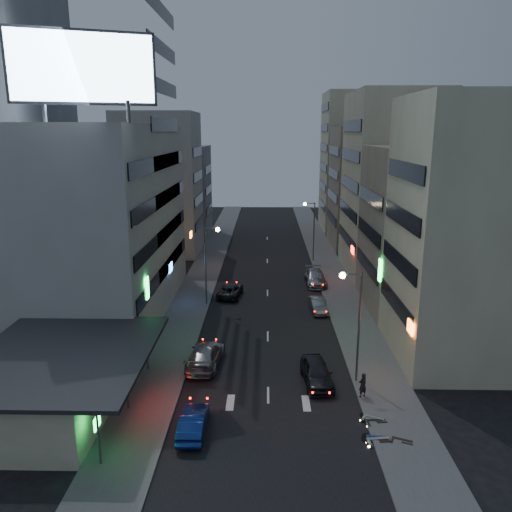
{
  "coord_description": "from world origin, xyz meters",
  "views": [
    {
      "loc": [
        -0.2,
        -26.52,
        17.42
      ],
      "look_at": [
        -1.11,
        17.9,
        6.25
      ],
      "focal_mm": 35.0,
      "sensor_mm": 36.0,
      "label": 1
    }
  ],
  "objects_px": {
    "parked_car_right_mid": "(318,305)",
    "parked_car_right_far": "(315,278)",
    "person": "(363,385)",
    "scooter_black_b": "(385,410)",
    "scooter_silver_b": "(385,410)",
    "scooter_silver_a": "(389,427)",
    "scooter_blue": "(388,428)",
    "scooter_black_a": "(414,433)",
    "road_car_blue": "(193,422)",
    "parked_car_left": "(230,290)",
    "road_car_silver": "(205,355)",
    "parked_car_right_near": "(317,372)"
  },
  "relations": [
    {
      "from": "scooter_blue",
      "to": "scooter_silver_b",
      "type": "bearing_deg",
      "value": -2.44
    },
    {
      "from": "parked_car_right_far",
      "to": "scooter_silver_b",
      "type": "relative_size",
      "value": 2.95
    },
    {
      "from": "road_car_blue",
      "to": "scooter_silver_b",
      "type": "relative_size",
      "value": 2.2
    },
    {
      "from": "scooter_black_a",
      "to": "parked_car_left",
      "type": "bearing_deg",
      "value": 48.74
    },
    {
      "from": "person",
      "to": "scooter_black_b",
      "type": "distance_m",
      "value": 2.78
    },
    {
      "from": "parked_car_left",
      "to": "road_car_blue",
      "type": "relative_size",
      "value": 1.17
    },
    {
      "from": "scooter_blue",
      "to": "road_car_blue",
      "type": "bearing_deg",
      "value": 94.44
    },
    {
      "from": "scooter_silver_a",
      "to": "parked_car_right_mid",
      "type": "bearing_deg",
      "value": -1.77
    },
    {
      "from": "scooter_silver_b",
      "to": "road_car_blue",
      "type": "bearing_deg",
      "value": 121.3
    },
    {
      "from": "parked_car_right_near",
      "to": "scooter_black_a",
      "type": "height_order",
      "value": "parked_car_right_near"
    },
    {
      "from": "parked_car_right_near",
      "to": "scooter_blue",
      "type": "relative_size",
      "value": 2.69
    },
    {
      "from": "parked_car_right_mid",
      "to": "person",
      "type": "height_order",
      "value": "person"
    },
    {
      "from": "scooter_black_b",
      "to": "scooter_black_a",
      "type": "bearing_deg",
      "value": -160.56
    },
    {
      "from": "scooter_silver_a",
      "to": "scooter_black_a",
      "type": "bearing_deg",
      "value": -114.32
    },
    {
      "from": "parked_car_left",
      "to": "scooter_blue",
      "type": "relative_size",
      "value": 2.75
    },
    {
      "from": "parked_car_right_mid",
      "to": "parked_car_left",
      "type": "xyz_separation_m",
      "value": [
        -9.03,
        4.47,
        0.02
      ]
    },
    {
      "from": "parked_car_right_mid",
      "to": "parked_car_right_near",
      "type": "bearing_deg",
      "value": -100.85
    },
    {
      "from": "road_car_blue",
      "to": "scooter_silver_a",
      "type": "xyz_separation_m",
      "value": [
        11.46,
        -0.36,
        0.04
      ]
    },
    {
      "from": "parked_car_right_far",
      "to": "road_car_silver",
      "type": "relative_size",
      "value": 0.99
    },
    {
      "from": "road_car_silver",
      "to": "scooter_silver_b",
      "type": "bearing_deg",
      "value": 153.12
    },
    {
      "from": "parked_car_left",
      "to": "scooter_silver_a",
      "type": "distance_m",
      "value": 27.85
    },
    {
      "from": "scooter_black_a",
      "to": "parked_car_right_mid",
      "type": "bearing_deg",
      "value": 32.1
    },
    {
      "from": "parked_car_right_far",
      "to": "scooter_black_a",
      "type": "distance_m",
      "value": 30.62
    },
    {
      "from": "parked_car_left",
      "to": "parked_car_right_far",
      "type": "bearing_deg",
      "value": -147.61
    },
    {
      "from": "parked_car_right_far",
      "to": "parked_car_right_near",
      "type": "bearing_deg",
      "value": -96.49
    },
    {
      "from": "scooter_black_b",
      "to": "parked_car_right_near",
      "type": "bearing_deg",
      "value": 32.67
    },
    {
      "from": "scooter_black_a",
      "to": "parked_car_right_far",
      "type": "bearing_deg",
      "value": 28.36
    },
    {
      "from": "person",
      "to": "scooter_silver_a",
      "type": "distance_m",
      "value": 4.56
    },
    {
      "from": "parked_car_right_far",
      "to": "scooter_silver_a",
      "type": "bearing_deg",
      "value": -88.59
    },
    {
      "from": "parked_car_left",
      "to": "person",
      "type": "bearing_deg",
      "value": 123.41
    },
    {
      "from": "parked_car_right_near",
      "to": "road_car_blue",
      "type": "distance_m",
      "value": 10.02
    },
    {
      "from": "scooter_blue",
      "to": "scooter_black_b",
      "type": "height_order",
      "value": "scooter_black_b"
    },
    {
      "from": "road_car_blue",
      "to": "person",
      "type": "distance_m",
      "value": 11.52
    },
    {
      "from": "parked_car_left",
      "to": "road_car_silver",
      "type": "relative_size",
      "value": 0.86
    },
    {
      "from": "parked_car_left",
      "to": "scooter_silver_b",
      "type": "xyz_separation_m",
      "value": [
        11.26,
        -23.71,
        0.02
      ]
    },
    {
      "from": "scooter_blue",
      "to": "scooter_silver_b",
      "type": "xyz_separation_m",
      "value": [
        0.27,
        1.79,
        0.04
      ]
    },
    {
      "from": "parked_car_right_far",
      "to": "scooter_silver_b",
      "type": "bearing_deg",
      "value": -88.0
    },
    {
      "from": "parked_car_left",
      "to": "scooter_black_b",
      "type": "height_order",
      "value": "parked_car_left"
    },
    {
      "from": "parked_car_right_far",
      "to": "road_car_blue",
      "type": "relative_size",
      "value": 1.34
    },
    {
      "from": "parked_car_left",
      "to": "scooter_silver_a",
      "type": "height_order",
      "value": "parked_car_left"
    },
    {
      "from": "road_car_blue",
      "to": "parked_car_left",
      "type": "bearing_deg",
      "value": -90.89
    },
    {
      "from": "road_car_blue",
      "to": "scooter_black_a",
      "type": "xyz_separation_m",
      "value": [
        12.78,
        -0.77,
        -0.04
      ]
    },
    {
      "from": "person",
      "to": "scooter_black_a",
      "type": "distance_m",
      "value": 5.32
    },
    {
      "from": "scooter_black_a",
      "to": "scooter_black_b",
      "type": "distance_m",
      "value": 2.56
    },
    {
      "from": "parked_car_left",
      "to": "scooter_black_a",
      "type": "height_order",
      "value": "parked_car_left"
    },
    {
      "from": "parked_car_right_mid",
      "to": "parked_car_right_far",
      "type": "xyz_separation_m",
      "value": [
        0.62,
        9.0,
        0.16
      ]
    },
    {
      "from": "parked_car_left",
      "to": "person",
      "type": "height_order",
      "value": "person"
    },
    {
      "from": "parked_car_left",
      "to": "scooter_black_a",
      "type": "distance_m",
      "value": 28.77
    },
    {
      "from": "parked_car_right_mid",
      "to": "scooter_silver_a",
      "type": "bearing_deg",
      "value": -89.34
    },
    {
      "from": "parked_car_right_mid",
      "to": "scooter_black_b",
      "type": "height_order",
      "value": "parked_car_right_mid"
    }
  ]
}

